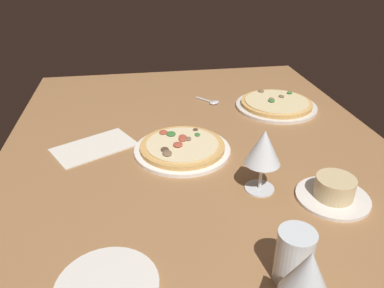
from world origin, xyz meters
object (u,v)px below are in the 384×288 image
at_px(water_glass, 293,260).
at_px(ramekin_on_saucer, 334,191).
at_px(side_plate, 107,287).
at_px(paper_menu, 94,147).
at_px(pizza_main, 182,148).
at_px(wine_glass_far, 307,278).
at_px(spoon, 212,102).
at_px(wine_glass_near, 263,149).
at_px(pizza_side, 276,104).

bearing_deg(water_glass, ramekin_on_saucer, 137.62).
distance_m(side_plate, paper_menu, 0.50).
relative_size(pizza_main, wine_glass_far, 1.69).
height_order(side_plate, spoon, spoon).
relative_size(pizza_main, wine_glass_near, 1.72).
distance_m(pizza_side, wine_glass_near, 0.51).
relative_size(ramekin_on_saucer, paper_menu, 0.75).
xyz_separation_m(water_glass, spoon, (-0.80, 0.03, -0.04)).
bearing_deg(wine_glass_near, water_glass, -6.65).
distance_m(wine_glass_near, side_plate, 0.43).
height_order(pizza_side, paper_menu, pizza_side).
bearing_deg(ramekin_on_saucer, paper_menu, -121.00).
height_order(wine_glass_near, side_plate, wine_glass_near).
distance_m(pizza_main, wine_glass_near, 0.27).
bearing_deg(side_plate, wine_glass_far, 66.74).
bearing_deg(pizza_main, pizza_side, 124.74).
height_order(pizza_side, side_plate, pizza_side).
xyz_separation_m(ramekin_on_saucer, water_glass, (0.20, -0.18, 0.02)).
distance_m(ramekin_on_saucer, water_glass, 0.27).
relative_size(pizza_main, pizza_side, 0.95).
distance_m(pizza_main, water_glass, 0.48).
distance_m(ramekin_on_saucer, wine_glass_far, 0.37).
xyz_separation_m(wine_glass_far, water_glass, (-0.09, 0.03, -0.07)).
height_order(pizza_side, wine_glass_near, wine_glass_near).
bearing_deg(spoon, wine_glass_near, 0.18).
distance_m(pizza_side, water_glass, 0.76).
relative_size(pizza_side, ramekin_on_saucer, 1.70).
bearing_deg(spoon, ramekin_on_saucer, 14.35).
bearing_deg(spoon, water_glass, -2.07).
distance_m(wine_glass_far, side_plate, 0.33).
bearing_deg(water_glass, spoon, 177.93).
height_order(wine_glass_near, water_glass, wine_glass_near).
relative_size(ramekin_on_saucer, spoon, 1.88).
xyz_separation_m(pizza_side, side_plate, (0.69, -0.55, -0.01)).
bearing_deg(wine_glass_far, spoon, 176.34).
bearing_deg(spoon, paper_menu, -55.94).
relative_size(paper_menu, spoon, 2.51).
bearing_deg(water_glass, wine_glass_near, 173.35).
relative_size(wine_glass_far, wine_glass_near, 1.02).
relative_size(wine_glass_far, water_glass, 1.53).
distance_m(wine_glass_near, water_glass, 0.27).
bearing_deg(wine_glass_near, side_plate, -55.74).
bearing_deg(spoon, wine_glass_far, -3.66).
relative_size(side_plate, spoon, 2.02).
height_order(wine_glass_far, paper_menu, wine_glass_far).
bearing_deg(pizza_side, wine_glass_far, -18.32).
bearing_deg(paper_menu, ramekin_on_saucer, 30.39).
xyz_separation_m(pizza_main, ramekin_on_saucer, (0.27, 0.31, 0.01)).
distance_m(pizza_side, ramekin_on_saucer, 0.53).
bearing_deg(ramekin_on_saucer, wine_glass_far, -35.61).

